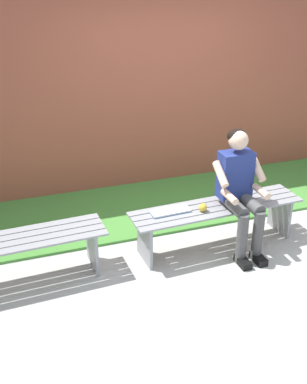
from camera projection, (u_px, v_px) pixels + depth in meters
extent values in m
cube|color=#B2B2AD|center=(150.00, 329.00, 3.98)|extent=(10.00, 7.00, 0.04)
cube|color=#478C38|center=(93.00, 209.00, 5.84)|extent=(9.00, 1.68, 0.03)
cube|color=#9E4C38|center=(121.00, 87.00, 5.99)|extent=(9.50, 0.24, 2.67)
cube|color=gray|center=(210.00, 200.00, 5.07)|extent=(1.87, 0.18, 0.02)
cube|color=gray|center=(214.00, 204.00, 4.98)|extent=(1.87, 0.18, 0.02)
cube|color=gray|center=(220.00, 209.00, 4.88)|extent=(1.87, 0.18, 0.02)
cube|color=gray|center=(225.00, 214.00, 4.79)|extent=(1.87, 0.18, 0.02)
cube|color=gray|center=(280.00, 213.00, 5.30)|extent=(0.05, 0.39, 0.46)
cube|color=gray|center=(145.00, 241.00, 4.77)|extent=(0.05, 0.39, 0.46)
cube|color=gray|center=(1.00, 234.00, 4.44)|extent=(1.89, 0.18, 0.02)
cube|color=gray|center=(2.00, 240.00, 4.35)|extent=(1.89, 0.18, 0.02)
cube|color=gray|center=(4.00, 246.00, 4.25)|extent=(1.89, 0.18, 0.02)
cube|color=gray|center=(5.00, 252.00, 4.16)|extent=(1.89, 0.18, 0.02)
cube|color=gray|center=(92.00, 247.00, 4.67)|extent=(0.05, 0.39, 0.46)
cube|color=navy|center=(235.00, 175.00, 4.86)|extent=(0.34, 0.20, 0.50)
sphere|color=beige|center=(238.00, 140.00, 4.68)|extent=(0.20, 0.20, 0.20)
ellipsoid|color=black|center=(237.00, 136.00, 4.70)|extent=(0.20, 0.19, 0.15)
cylinder|color=#4C4C4C|center=(250.00, 203.00, 4.83)|extent=(0.13, 0.40, 0.13)
cylinder|color=#4C4C4C|center=(235.00, 206.00, 4.77)|extent=(0.13, 0.40, 0.13)
cylinder|color=#4C4C4C|center=(258.00, 236.00, 4.78)|extent=(0.11, 0.11, 0.55)
cube|color=black|center=(258.00, 259.00, 4.83)|extent=(0.10, 0.22, 0.07)
cylinder|color=#4C4C4C|center=(242.00, 239.00, 4.72)|extent=(0.11, 0.11, 0.55)
cube|color=black|center=(243.00, 262.00, 4.78)|extent=(0.10, 0.22, 0.07)
cylinder|color=beige|center=(258.00, 169.00, 4.82)|extent=(0.08, 0.28, 0.23)
cylinder|color=beige|center=(261.00, 191.00, 4.76)|extent=(0.07, 0.26, 0.07)
cylinder|color=beige|center=(221.00, 174.00, 4.70)|extent=(0.08, 0.28, 0.23)
cylinder|color=beige|center=(230.00, 197.00, 4.65)|extent=(0.07, 0.26, 0.07)
sphere|color=gold|center=(203.00, 207.00, 4.80)|extent=(0.09, 0.09, 0.09)
cube|color=white|center=(180.00, 209.00, 4.83)|extent=(0.21, 0.16, 0.02)
cube|color=white|center=(161.00, 213.00, 4.76)|extent=(0.21, 0.16, 0.02)
cube|color=#1E478C|center=(170.00, 212.00, 4.80)|extent=(0.42, 0.18, 0.01)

